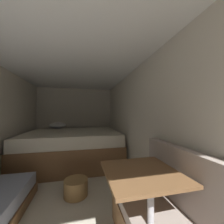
{
  "coord_description": "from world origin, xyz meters",
  "views": [
    {
      "loc": [
        0.22,
        -0.27,
        1.25
      ],
      "look_at": [
        0.89,
        2.66,
        1.29
      ],
      "focal_mm": 20.82,
      "sensor_mm": 36.0,
      "label": 1
    }
  ],
  "objects": [
    {
      "name": "ground_plane",
      "position": [
        0.0,
        1.9,
        0.0
      ],
      "size": [
        6.63,
        6.63,
        0.0
      ],
      "primitive_type": "plane",
      "color": "beige"
    },
    {
      "name": "wall_right",
      "position": [
        1.2,
        1.9,
        1.04
      ],
      "size": [
        0.05,
        4.63,
        2.09
      ],
      "primitive_type": "cube",
      "color": "beige",
      "rests_on": "ground"
    },
    {
      "name": "wall_back",
      "position": [
        0.0,
        4.24,
        1.04
      ],
      "size": [
        2.46,
        0.05,
        2.09
      ],
      "primitive_type": "cube",
      "color": "beige",
      "rests_on": "ground"
    },
    {
      "name": "dinette_table",
      "position": [
        0.72,
        0.79,
        0.64
      ],
      "size": [
        0.63,
        0.63,
        0.75
      ],
      "color": "brown",
      "rests_on": "ground"
    },
    {
      "name": "dinette_bench",
      "position": [
        0.91,
        0.75,
        0.29
      ],
      "size": [
        0.59,
        1.04,
        0.93
      ],
      "color": "brown",
      "rests_on": "ground"
    },
    {
      "name": "wicker_basket",
      "position": [
        0.13,
        1.81,
        0.12
      ],
      "size": [
        0.36,
        0.36,
        0.24
      ],
      "color": "olive",
      "rests_on": "ground"
    },
    {
      "name": "bed",
      "position": [
        -0.0,
        3.24,
        0.4
      ],
      "size": [
        2.24,
        1.85,
        0.99
      ],
      "color": "brown",
      "rests_on": "ground"
    },
    {
      "name": "ceiling_slab",
      "position": [
        0.0,
        1.9,
        2.11
      ],
      "size": [
        2.46,
        4.63,
        0.05
      ],
      "primitive_type": "cube",
      "color": "white",
      "rests_on": "wall_left"
    }
  ]
}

